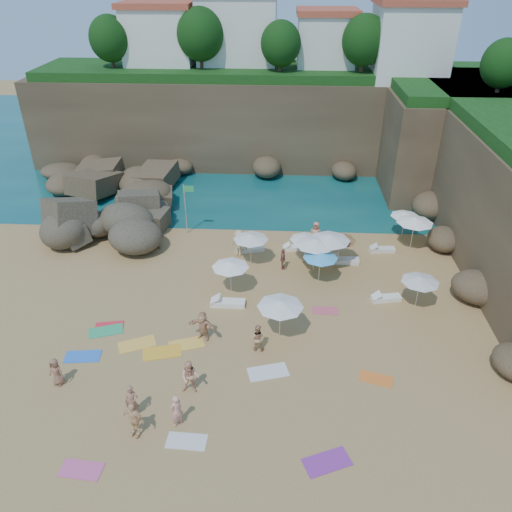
# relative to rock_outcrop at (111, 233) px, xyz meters

# --- Properties ---
(ground) EXTENTS (120.00, 120.00, 0.00)m
(ground) POSITION_rel_rock_outcrop_xyz_m (8.99, -9.08, 0.00)
(ground) COLOR tan
(ground) RESTS_ON ground
(seawater) EXTENTS (120.00, 120.00, 0.00)m
(seawater) POSITION_rel_rock_outcrop_xyz_m (8.99, 20.92, 0.00)
(seawater) COLOR #0C4751
(seawater) RESTS_ON ground
(cliff_back) EXTENTS (44.00, 8.00, 8.00)m
(cliff_back) POSITION_rel_rock_outcrop_xyz_m (10.99, 15.92, 4.00)
(cliff_back) COLOR brown
(cliff_back) RESTS_ON ground
(cliff_corner) EXTENTS (10.00, 12.00, 8.00)m
(cliff_corner) POSITION_rel_rock_outcrop_xyz_m (25.99, 10.92, 4.00)
(cliff_corner) COLOR brown
(cliff_corner) RESTS_ON ground
(rock_promontory) EXTENTS (12.00, 7.00, 2.00)m
(rock_promontory) POSITION_rel_rock_outcrop_xyz_m (-2.01, 6.92, 0.00)
(rock_promontory) COLOR brown
(rock_promontory) RESTS_ON ground
(clifftop_buildings) EXTENTS (28.48, 9.48, 7.00)m
(clifftop_buildings) POSITION_rel_rock_outcrop_xyz_m (11.95, 16.71, 11.24)
(clifftop_buildings) COLOR white
(clifftop_buildings) RESTS_ON cliff_back
(clifftop_trees) EXTENTS (35.60, 23.82, 4.40)m
(clifftop_trees) POSITION_rel_rock_outcrop_xyz_m (13.77, 10.44, 11.26)
(clifftop_trees) COLOR #11380F
(clifftop_trees) RESTS_ON ground
(marina_masts) EXTENTS (3.10, 0.10, 6.00)m
(marina_masts) POSITION_rel_rock_outcrop_xyz_m (-7.51, 20.92, 3.00)
(marina_masts) COLOR white
(marina_masts) RESTS_ON ground
(rock_outcrop) EXTENTS (8.00, 6.49, 2.90)m
(rock_outcrop) POSITION_rel_rock_outcrop_xyz_m (0.00, 0.00, 0.00)
(rock_outcrop) COLOR brown
(rock_outcrop) RESTS_ON ground
(flag_pole) EXTENTS (0.74, 0.08, 3.81)m
(flag_pole) POSITION_rel_rock_outcrop_xyz_m (5.73, 0.23, 2.43)
(flag_pole) COLOR silver
(flag_pole) RESTS_ON ground
(parasol_0) EXTENTS (2.05, 2.05, 1.94)m
(parasol_0) POSITION_rel_rock_outcrop_xyz_m (14.04, -3.20, 1.78)
(parasol_0) COLOR silver
(parasol_0) RESTS_ON ground
(parasol_1) EXTENTS (2.28, 2.28, 2.15)m
(parasol_1) POSITION_rel_rock_outcrop_xyz_m (10.52, -3.68, 1.98)
(parasol_1) COLOR silver
(parasol_1) RESTS_ON ground
(parasol_2) EXTENTS (2.05, 2.05, 1.94)m
(parasol_2) POSITION_rel_rock_outcrop_xyz_m (21.17, 0.59, 1.78)
(parasol_2) COLOR silver
(parasol_2) RESTS_ON ground
(parasol_3) EXTENTS (2.47, 2.47, 2.34)m
(parasol_3) POSITION_rel_rock_outcrop_xyz_m (21.44, -1.05, 2.14)
(parasol_3) COLOR silver
(parasol_3) RESTS_ON ground
(parasol_5) EXTENTS (2.21, 2.21, 2.09)m
(parasol_5) POSITION_rel_rock_outcrop_xyz_m (9.54, -6.99, 1.92)
(parasol_5) COLOR silver
(parasol_5) RESTS_ON ground
(parasol_6) EXTENTS (2.17, 2.17, 2.05)m
(parasol_6) POSITION_rel_rock_outcrop_xyz_m (16.21, -3.34, 1.88)
(parasol_6) COLOR silver
(parasol_6) RESTS_ON ground
(parasol_7) EXTENTS (2.49, 2.49, 2.36)m
(parasol_7) POSITION_rel_rock_outcrop_xyz_m (14.59, -4.45, 2.16)
(parasol_7) COLOR silver
(parasol_7) RESTS_ON ground
(parasol_8) EXTENTS (2.59, 2.59, 2.45)m
(parasol_8) POSITION_rel_rock_outcrop_xyz_m (15.53, -3.99, 2.24)
(parasol_8) COLOR silver
(parasol_8) RESTS_ON ground
(parasol_9) EXTENTS (2.43, 2.43, 2.29)m
(parasol_9) POSITION_rel_rock_outcrop_xyz_m (12.51, -10.92, 2.11)
(parasol_9) COLOR silver
(parasol_9) RESTS_ON ground
(parasol_10) EXTENTS (2.14, 2.14, 2.02)m
(parasol_10) POSITION_rel_rock_outcrop_xyz_m (14.87, -5.56, 1.85)
(parasol_10) COLOR silver
(parasol_10) RESTS_ON ground
(parasol_11) EXTENTS (2.15, 2.15, 2.03)m
(parasol_11) POSITION_rel_rock_outcrop_xyz_m (20.31, -7.88, 1.86)
(parasol_11) COLOR silver
(parasol_11) RESTS_ON ground
(lounger_0) EXTENTS (2.04, 1.17, 0.30)m
(lounger_0) POSITION_rel_rock_outcrop_xyz_m (10.35, -2.10, 0.15)
(lounger_0) COLOR silver
(lounger_0) RESTS_ON ground
(lounger_1) EXTENTS (1.75, 0.70, 0.27)m
(lounger_1) POSITION_rel_rock_outcrop_xyz_m (19.41, -1.66, 0.13)
(lounger_1) COLOR silver
(lounger_1) RESTS_ON ground
(lounger_2) EXTENTS (1.68, 0.77, 0.25)m
(lounger_2) POSITION_rel_rock_outcrop_xyz_m (13.43, -1.71, 0.13)
(lounger_2) COLOR white
(lounger_2) RESTS_ON ground
(lounger_3) EXTENTS (2.00, 0.69, 0.31)m
(lounger_3) POSITION_rel_rock_outcrop_xyz_m (9.49, -8.37, 0.15)
(lounger_3) COLOR white
(lounger_3) RESTS_ON ground
(lounger_4) EXTENTS (1.93, 0.67, 0.30)m
(lounger_4) POSITION_rel_rock_outcrop_xyz_m (16.67, -3.26, 0.15)
(lounger_4) COLOR silver
(lounger_4) RESTS_ON ground
(lounger_5) EXTENTS (1.80, 0.89, 0.27)m
(lounger_5) POSITION_rel_rock_outcrop_xyz_m (18.72, -7.36, 0.13)
(lounger_5) COLOR white
(lounger_5) RESTS_ON ground
(towel_1) EXTENTS (1.72, 0.96, 0.03)m
(towel_1) POSITION_rel_rock_outcrop_xyz_m (4.84, -19.48, 0.01)
(towel_1) COLOR #D3528B
(towel_1) RESTS_ON ground
(towel_2) EXTENTS (2.12, 1.42, 0.03)m
(towel_2) POSITION_rel_rock_outcrop_xyz_m (6.55, -12.59, 0.02)
(towel_2) COLOR gold
(towel_2) RESTS_ON ground
(towel_4) EXTENTS (2.11, 1.62, 0.03)m
(towel_4) POSITION_rel_rock_outcrop_xyz_m (5.12, -12.04, 0.02)
(towel_4) COLOR #F9B741
(towel_4) RESTS_ON ground
(towel_5) EXTENTS (2.13, 1.47, 0.03)m
(towel_5) POSITION_rel_rock_outcrop_xyz_m (12.00, -13.69, 0.02)
(towel_5) COLOR silver
(towel_5) RESTS_ON ground
(towel_6) EXTENTS (2.11, 1.60, 0.03)m
(towel_6) POSITION_rel_rock_outcrop_xyz_m (14.52, -18.59, 0.02)
(towel_6) COLOR #882D93
(towel_6) RESTS_ON ground
(towel_7) EXTENTS (1.64, 1.04, 0.03)m
(towel_7) POSITION_rel_rock_outcrop_xyz_m (3.22, -10.65, 0.01)
(towel_7) COLOR red
(towel_7) RESTS_ON ground
(towel_8) EXTENTS (1.86, 1.08, 0.03)m
(towel_8) POSITION_rel_rock_outcrop_xyz_m (2.61, -13.11, 0.02)
(towel_8) COLOR blue
(towel_8) RESTS_ON ground
(towel_9) EXTENTS (1.51, 0.79, 0.03)m
(towel_9) POSITION_rel_rock_outcrop_xyz_m (15.09, -8.61, 0.01)
(towel_9) COLOR #CD5061
(towel_9) RESTS_ON ground
(towel_10) EXTENTS (1.71, 1.20, 0.03)m
(towel_10) POSITION_rel_rock_outcrop_xyz_m (17.18, -13.86, 0.01)
(towel_10) COLOR orange
(towel_10) RESTS_ON ground
(towel_11) EXTENTS (1.98, 1.43, 0.03)m
(towel_11) POSITION_rel_rock_outcrop_xyz_m (3.15, -11.07, 0.02)
(towel_11) COLOR #2EA162
(towel_11) RESTS_ON ground
(towel_12) EXTENTS (2.00, 1.44, 0.03)m
(towel_12) POSITION_rel_rock_outcrop_xyz_m (7.69, -11.89, 0.02)
(towel_12) COLOR #F8B941
(towel_12) RESTS_ON ground
(towel_13) EXTENTS (1.72, 0.91, 0.03)m
(towel_13) POSITION_rel_rock_outcrop_xyz_m (8.75, -17.91, 0.01)
(towel_13) COLOR silver
(towel_13) RESTS_ON ground
(person_stand_1) EXTENTS (0.81, 0.67, 1.53)m
(person_stand_1) POSITION_rel_rock_outcrop_xyz_m (11.38, -12.05, 0.76)
(person_stand_1) COLOR tan
(person_stand_1) RESTS_ON ground
(person_stand_2) EXTENTS (1.32, 1.09, 1.91)m
(person_stand_2) POSITION_rel_rock_outcrop_xyz_m (9.68, -2.72, 0.95)
(person_stand_2) COLOR tan
(person_stand_2) RESTS_ON ground
(person_stand_3) EXTENTS (0.40, 0.87, 1.46)m
(person_stand_3) POSITION_rel_rock_outcrop_xyz_m (12.61, -4.24, 0.73)
(person_stand_3) COLOR #A05E50
(person_stand_3) RESTS_ON ground
(person_stand_4) EXTENTS (1.00, 0.75, 1.83)m
(person_stand_4) POSITION_rel_rock_outcrop_xyz_m (14.84, -1.12, 0.91)
(person_stand_4) COLOR tan
(person_stand_4) RESTS_ON ground
(person_stand_5) EXTENTS (1.47, 0.91, 1.53)m
(person_stand_5) POSITION_rel_rock_outcrop_xyz_m (3.82, -2.06, 0.76)
(person_stand_5) COLOR #AD6D56
(person_stand_5) RESTS_ON ground
(person_stand_6) EXTENTS (0.71, 0.72, 1.68)m
(person_stand_6) POSITION_rel_rock_outcrop_xyz_m (8.21, -17.05, 0.84)
(person_stand_6) COLOR #F09D88
(person_stand_6) RESTS_ON ground
(person_lie_1) EXTENTS (1.62, 2.03, 0.43)m
(person_lie_1) POSITION_rel_rock_outcrop_xyz_m (6.55, -17.67, 0.22)
(person_lie_1) COLOR #F7C68C
(person_lie_1) RESTS_ON ground
(person_lie_2) EXTENTS (1.04, 1.59, 0.39)m
(person_lie_2) POSITION_rel_rock_outcrop_xyz_m (2.16, -14.99, 0.20)
(person_lie_2) COLOR #8D5E46
(person_lie_2) RESTS_ON ground
(person_lie_3) EXTENTS (1.98, 2.06, 0.45)m
(person_lie_3) POSITION_rel_rock_outcrop_xyz_m (8.51, -11.38, 0.22)
(person_lie_3) COLOR tan
(person_lie_3) RESTS_ON ground
(person_lie_4) EXTENTS (0.67, 1.66, 0.39)m
(person_lie_4) POSITION_rel_rock_outcrop_xyz_m (6.20, -16.64, 0.20)
(person_lie_4) COLOR #A26A51
(person_lie_4) RESTS_ON ground
(person_lie_5) EXTENTS (0.92, 1.78, 0.66)m
(person_lie_5) POSITION_rel_rock_outcrop_xyz_m (8.48, -15.14, 0.33)
(person_lie_5) COLOR #F6B08B
(person_lie_5) RESTS_ON ground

